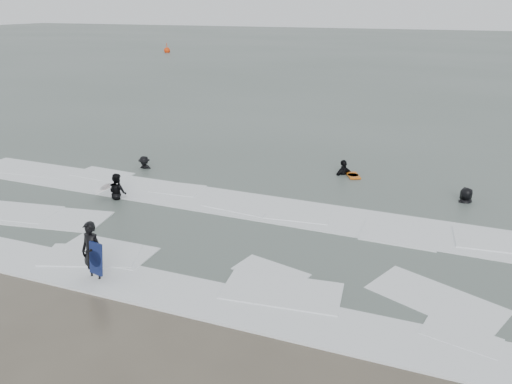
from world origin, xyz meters
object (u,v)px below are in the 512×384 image
at_px(surfer_breaker, 145,170).
at_px(surfer_right_near, 343,175).
at_px(surfer_right_far, 465,203).
at_px(surfer_centre, 95,280).
at_px(surfer_wading, 119,199).
at_px(buoy, 167,50).

relative_size(surfer_breaker, surfer_right_near, 0.81).
bearing_deg(surfer_right_far, surfer_centre, 6.43).
relative_size(surfer_wading, surfer_right_far, 0.92).
xyz_separation_m(surfer_wading, buoy, (-32.97, 57.57, 0.42)).
bearing_deg(surfer_right_near, surfer_centre, 16.57).
xyz_separation_m(surfer_wading, surfer_right_near, (7.95, 6.59, 0.00)).
distance_m(surfer_right_near, surfer_right_far, 5.63).
distance_m(surfer_wading, surfer_right_near, 10.33).
distance_m(surfer_centre, surfer_right_far, 14.52).
height_order(surfer_breaker, surfer_right_near, surfer_right_near).
xyz_separation_m(surfer_right_far, buoy, (-46.30, 52.65, 0.42)).
xyz_separation_m(surfer_right_near, surfer_right_far, (5.38, -1.67, 0.00)).
distance_m(surfer_centre, surfer_wading, 6.52).
relative_size(surfer_right_near, surfer_right_far, 1.05).
relative_size(surfer_wading, surfer_right_near, 0.88).
bearing_deg(buoy, surfer_centre, -60.12).
bearing_deg(surfer_right_far, surfer_wading, -19.79).
distance_m(surfer_breaker, surfer_right_near, 9.61).
height_order(surfer_centre, buoy, buoy).
relative_size(surfer_right_far, buoy, 1.10).
distance_m(surfer_wading, buoy, 66.34).
xyz_separation_m(surfer_breaker, surfer_right_far, (14.56, 1.18, 0.00)).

